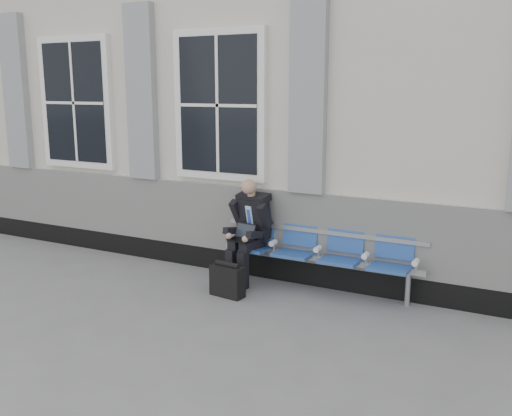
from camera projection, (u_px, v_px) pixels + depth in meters
The scene contains 5 objects.
ground at pixel (134, 300), 6.79m from camera, with size 70.00×70.00×0.00m, color slate.
station_building at pixel (263, 103), 9.36m from camera, with size 14.40×4.40×4.49m.
bench at pixel (320, 247), 7.01m from camera, with size 2.60×0.47×0.91m.
businessman at pixel (249, 227), 7.27m from camera, with size 0.56×0.75×1.35m.
briefcase at pixel (227, 280), 6.87m from camera, with size 0.44×0.23×0.43m.
Camera 1 is at (4.23, -5.04, 2.49)m, focal length 40.00 mm.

